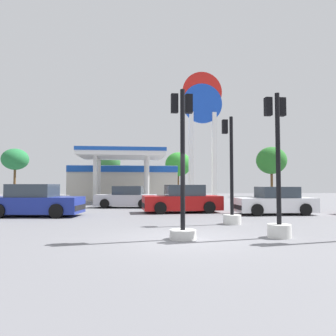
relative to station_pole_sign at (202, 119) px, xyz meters
The scene contains 15 objects.
ground_plane 22.80m from the station_pole_sign, 103.85° to the right, with size 90.00×90.00×0.00m, color slate.
gas_station 10.13m from the station_pole_sign, 157.44° to the left, with size 10.75×11.25×4.58m.
station_pole_sign is the anchor object (origin of this frame).
car_0 19.12m from the station_pole_sign, 130.65° to the right, with size 4.70×2.51×1.61m.
car_1 15.65m from the station_pole_sign, 86.64° to the right, with size 4.14×1.95×1.47m.
car_2 16.74m from the station_pole_sign, 150.76° to the right, with size 4.06×2.13×1.40m.
car_4 12.86m from the station_pole_sign, 132.09° to the right, with size 4.33×2.37×1.47m.
car_5 14.62m from the station_pole_sign, 107.84° to the right, with size 4.48×2.20×1.57m.
traffic_signal_1 21.99m from the station_pole_sign, 96.33° to the right, with size 0.70×0.71×4.40m.
traffic_signal_2 19.03m from the station_pole_sign, 98.88° to the right, with size 0.72×0.72×4.36m.
traffic_signal_3 22.41m from the station_pole_sign, 104.13° to the right, with size 0.78×0.78×4.43m.
tree_0 22.49m from the station_pole_sign, 156.19° to the left, with size 3.06×3.06×5.76m.
tree_1 14.66m from the station_pole_sign, 133.28° to the left, with size 3.07×3.07×5.77m.
tree_2 11.64m from the station_pole_sign, 94.02° to the left, with size 3.40×3.40×5.74m.
tree_3 14.25m from the station_pole_sign, 38.74° to the left, with size 3.79×3.79×6.33m.
Camera 1 is at (-1.61, -9.49, 1.61)m, focal length 34.41 mm.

